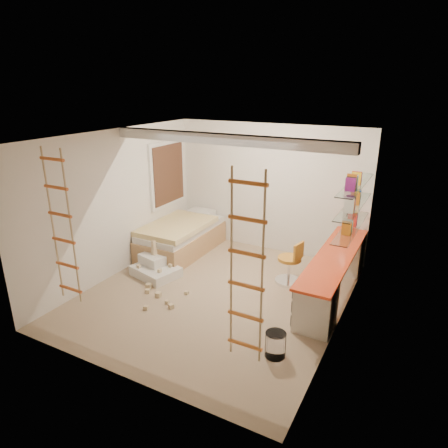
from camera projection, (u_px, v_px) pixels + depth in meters
The scene contains 15 objects.
floor at pixel (216, 294), 6.66m from camera, with size 4.50×4.50×0.00m, color tan.
ceiling_beam at pixel (224, 139), 6.06m from camera, with size 4.00×0.18×0.16m, color white.
window_frame at pixel (167, 174), 8.26m from camera, with size 0.06×1.15×1.35m, color white.
window_blind at pixel (169, 174), 8.24m from camera, with size 0.02×1.00×1.20m, color #4C2D1E.
rope_ladder_left at pixel (62, 228), 5.29m from camera, with size 0.41×0.04×2.13m, color #C64B21, non-canonical shape.
rope_ladder_right at pixel (246, 270), 4.10m from camera, with size 0.41×0.04×2.13m, color orange, non-canonical shape.
waste_bin at pixel (275, 345), 5.10m from camera, with size 0.27×0.27×0.34m, color white.
desk at pixel (333, 274), 6.48m from camera, with size 0.56×2.80×0.75m.
shelves at pixel (354, 206), 6.27m from camera, with size 0.25×1.80×0.71m.
bed at pixel (182, 237), 8.22m from camera, with size 1.02×2.00×0.69m.
task_lamp at pixel (348, 214), 7.05m from camera, with size 0.14×0.36×0.57m.
swivel_chair at pixel (290, 268), 6.95m from camera, with size 0.54×0.54×0.78m.
play_platform at pixel (155, 268), 7.29m from camera, with size 0.93×0.80×0.35m.
toy_blocks at pixel (158, 277), 6.83m from camera, with size 1.20×1.21×0.62m.
books at pixel (355, 198), 6.22m from camera, with size 0.14×0.70×0.92m.
Camera 1 is at (2.88, -5.13, 3.33)m, focal length 32.00 mm.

